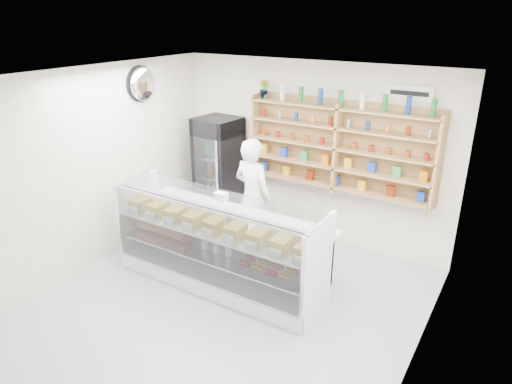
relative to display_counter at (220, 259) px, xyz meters
The scene contains 8 objects.
room 1.23m from the display_counter, 56.50° to the right, with size 5.00×5.00×5.00m.
display_counter is the anchor object (origin of this frame).
shop_worker 1.14m from the display_counter, 96.07° to the left, with size 0.65×0.43×1.78m, color white.
drinks_cooler 2.04m from the display_counter, 126.12° to the left, with size 0.71×0.69×1.84m.
wall_shelving 2.35m from the display_counter, 64.46° to the left, with size 2.84×0.28×1.33m.
potted_plant 2.71m from the display_counter, 102.27° to the left, with size 0.16×0.13×0.30m, color #1E6626.
security_mirror 2.85m from the display_counter, 160.05° to the left, with size 0.15×0.50×0.50m, color silver.
wall_sign 3.35m from the display_counter, 47.62° to the left, with size 0.62×0.03×0.20m, color white.
Camera 1 is at (2.88, -3.75, 3.45)m, focal length 32.00 mm.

